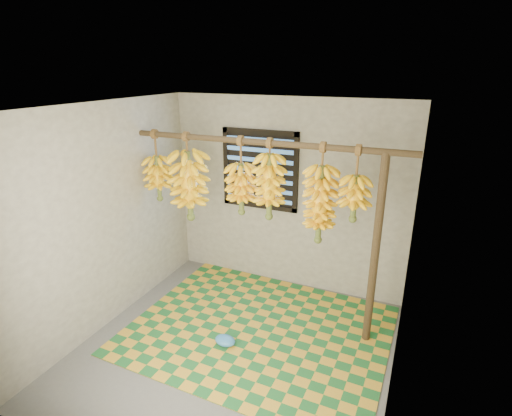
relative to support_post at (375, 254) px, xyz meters
The scene contains 16 objects.
floor 1.71m from the support_post, 149.74° to the right, with size 3.00×3.00×0.01m, color #545454.
ceiling 1.98m from the support_post, 149.74° to the right, with size 3.00×3.00×0.01m, color silver.
wall_back 1.46m from the support_post, 146.14° to the left, with size 3.00×0.01×2.40m, color slate.
wall_left 2.80m from the support_post, 165.49° to the right, with size 0.01×3.00×2.40m, color slate.
wall_right 0.79m from the support_post, 66.46° to the right, with size 0.01×3.00×2.40m, color slate.
window 1.80m from the support_post, 153.40° to the left, with size 1.00×0.04×1.00m.
hanging_pole 1.56m from the support_post, behind, with size 0.06×0.06×3.00m, color #483822.
support_post is the anchor object (origin of this frame).
woven_mat 1.52m from the support_post, 164.26° to the right, with size 2.70×2.16×0.01m, color #1B5D29.
plastic_bag 1.76m from the support_post, 152.76° to the right, with size 0.23×0.17×0.09m, color #3175B7.
banana_bunch_a 2.56m from the support_post, behind, with size 0.32×0.32×0.83m.
banana_bunch_b 2.14m from the support_post, behind, with size 0.42×0.42×1.00m.
banana_bunch_c 1.52m from the support_post, behind, with size 0.32×0.32×0.85m.
banana_bunch_d 1.24m from the support_post, behind, with size 0.32×0.32×0.85m.
banana_bunch_e 0.71m from the support_post, behind, with size 0.33×0.33×1.03m.
banana_bunch_f 0.59m from the support_post, behind, with size 0.31×0.31×0.75m.
Camera 1 is at (1.53, -2.98, 2.72)m, focal length 28.00 mm.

